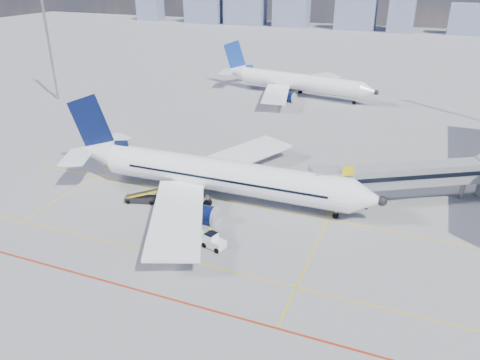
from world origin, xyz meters
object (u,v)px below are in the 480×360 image
(cargo_dolly, at_px, (189,237))
(belt_loader, at_px, (142,198))
(baggage_tug, at_px, (213,241))
(second_aircraft, at_px, (293,81))
(main_aircraft, at_px, (210,174))
(ramp_worker, at_px, (211,236))

(cargo_dolly, relative_size, belt_loader, 0.57)
(baggage_tug, bearing_deg, cargo_dolly, -154.80)
(cargo_dolly, bearing_deg, baggage_tug, 6.21)
(second_aircraft, xyz_separation_m, cargo_dolly, (7.23, -66.37, -2.25))
(main_aircraft, relative_size, ramp_worker, 22.93)
(second_aircraft, distance_m, baggage_tug, 66.71)
(baggage_tug, bearing_deg, ramp_worker, 144.46)
(ramp_worker, bearing_deg, cargo_dolly, 142.50)
(main_aircraft, distance_m, belt_loader, 9.33)
(baggage_tug, xyz_separation_m, belt_loader, (-13.03, 6.29, -0.21))
(main_aircraft, height_order, cargo_dolly, main_aircraft)
(cargo_dolly, bearing_deg, second_aircraft, 92.98)
(main_aircraft, distance_m, ramp_worker, 11.72)
(main_aircraft, bearing_deg, belt_loader, -148.19)
(main_aircraft, distance_m, cargo_dolly, 12.11)
(baggage_tug, height_order, belt_loader, belt_loader)
(baggage_tug, height_order, cargo_dolly, cargo_dolly)
(belt_loader, bearing_deg, second_aircraft, 70.79)
(main_aircraft, distance_m, baggage_tug, 12.63)
(main_aircraft, bearing_deg, cargo_dolly, -77.39)
(ramp_worker, bearing_deg, main_aircraft, 49.03)
(main_aircraft, relative_size, belt_loader, 7.52)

